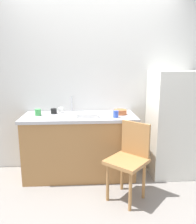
# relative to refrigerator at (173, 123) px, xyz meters

# --- Properties ---
(ground_plane) EXTENTS (8.00, 8.00, 0.00)m
(ground_plane) POSITION_rel_refrigerator_xyz_m (-1.13, -0.65, -0.73)
(ground_plane) COLOR gray
(back_wall) EXTENTS (4.80, 0.10, 2.43)m
(back_wall) POSITION_rel_refrigerator_xyz_m (-1.13, 0.35, 0.49)
(back_wall) COLOR silver
(back_wall) RESTS_ON ground_plane
(cabinet_base) EXTENTS (1.48, 0.60, 0.83)m
(cabinet_base) POSITION_rel_refrigerator_xyz_m (-1.31, -0.00, -0.31)
(cabinet_base) COLOR #A87542
(cabinet_base) RESTS_ON ground_plane
(countertop) EXTENTS (1.52, 0.64, 0.04)m
(countertop) POSITION_rel_refrigerator_xyz_m (-1.31, -0.00, 0.12)
(countertop) COLOR #B7B7BC
(countertop) RESTS_ON cabinet_base
(faucet) EXTENTS (0.02, 0.02, 0.22)m
(faucet) POSITION_rel_refrigerator_xyz_m (-1.42, 0.25, 0.25)
(faucet) COLOR #B7B7BC
(faucet) RESTS_ON countertop
(refrigerator) EXTENTS (0.63, 0.59, 1.46)m
(refrigerator) POSITION_rel_refrigerator_xyz_m (0.00, 0.00, 0.00)
(refrigerator) COLOR silver
(refrigerator) RESTS_ON ground_plane
(chair) EXTENTS (0.57, 0.57, 0.89)m
(chair) POSITION_rel_refrigerator_xyz_m (-0.74, -0.60, -0.23)
(chair) COLOR #A87542
(chair) RESTS_ON ground_plane
(dish_tray) EXTENTS (0.28, 0.20, 0.05)m
(dish_tray) POSITION_rel_refrigerator_xyz_m (-1.20, -0.10, 0.16)
(dish_tray) COLOR white
(dish_tray) RESTS_ON countertop
(terracotta_bowl) EXTENTS (0.18, 0.18, 0.07)m
(terracotta_bowl) POSITION_rel_refrigerator_xyz_m (-0.75, 0.01, 0.17)
(terracotta_bowl) COLOR #B25B33
(terracotta_bowl) RESTS_ON countertop
(cup_white) EXTENTS (0.07, 0.07, 0.08)m
(cup_white) POSITION_rel_refrigerator_xyz_m (-1.58, 0.17, 0.18)
(cup_white) COLOR white
(cup_white) RESTS_ON countertop
(cup_blue) EXTENTS (0.07, 0.07, 0.09)m
(cup_blue) POSITION_rel_refrigerator_xyz_m (-0.84, -0.17, 0.18)
(cup_blue) COLOR blue
(cup_blue) RESTS_ON countertop
(cup_green) EXTENTS (0.08, 0.08, 0.08)m
(cup_green) POSITION_rel_refrigerator_xyz_m (-1.87, 0.02, 0.18)
(cup_green) COLOR green
(cup_green) RESTS_ON countertop
(cup_black) EXTENTS (0.08, 0.08, 0.07)m
(cup_black) POSITION_rel_refrigerator_xyz_m (-1.67, 0.11, 0.18)
(cup_black) COLOR black
(cup_black) RESTS_ON countertop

